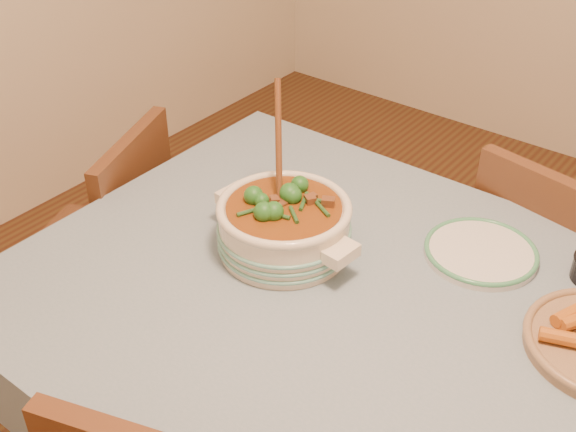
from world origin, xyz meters
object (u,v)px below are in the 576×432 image
object	(u,v)px
white_plate	(481,252)
chair_left	(113,242)
dining_table	(412,368)
stew_casserole	(284,222)
chair_far	(551,285)

from	to	relation	value
white_plate	chair_left	bearing A→B (deg)	-167.84
dining_table	stew_casserole	xyz separation A→B (m)	(-0.36, 0.06, 0.16)
stew_casserole	chair_left	bearing A→B (deg)	177.89
white_plate	chair_left	distance (m)	1.07
stew_casserole	white_plate	xyz separation A→B (m)	(0.35, 0.24, -0.06)
stew_casserole	white_plate	distance (m)	0.43
chair_left	stew_casserole	bearing A→B (deg)	66.79
dining_table	white_plate	bearing A→B (deg)	92.26
dining_table	stew_casserole	distance (m)	0.40
stew_casserole	chair_left	size ratio (longest dim) A/B	0.45
dining_table	chair_far	size ratio (longest dim) A/B	1.96
stew_casserole	chair_left	xyz separation A→B (m)	(-0.65, 0.02, -0.36)
stew_casserole	white_plate	bearing A→B (deg)	34.39
stew_casserole	chair_far	size ratio (longest dim) A/B	0.43
dining_table	white_plate	world-z (taller)	white_plate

